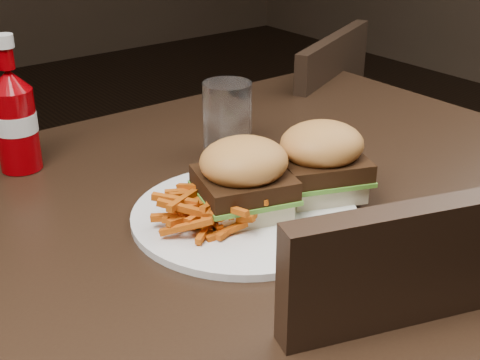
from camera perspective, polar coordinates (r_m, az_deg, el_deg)
dining_table at (r=0.87m, az=-2.83°, el=-3.69°), size 1.20×0.80×0.04m
chair_far at (r=1.62m, az=1.68°, el=-1.04°), size 0.50×0.50×0.04m
plate at (r=0.83m, az=0.42°, el=-3.04°), size 0.28×0.28×0.01m
sandwich_half_a at (r=0.82m, az=0.33°, el=-2.04°), size 0.12×0.12×0.03m
sandwich_half_b at (r=0.88m, az=6.81°, el=-0.39°), size 0.12×0.12×0.03m
fries_pile at (r=0.79m, az=-2.68°, el=-2.32°), size 0.13×0.13×0.04m
ketchup_bottle at (r=1.00m, az=-18.52°, el=4.07°), size 0.07×0.07×0.12m
tumbler at (r=1.00m, az=-1.08°, el=5.14°), size 0.10×0.10×0.11m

